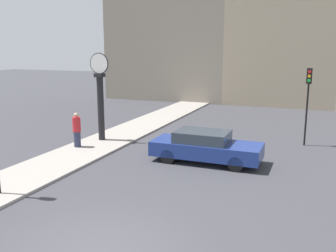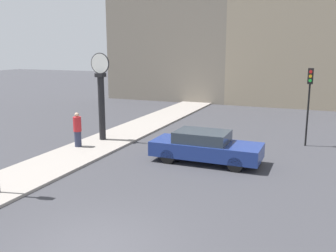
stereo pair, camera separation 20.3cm
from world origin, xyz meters
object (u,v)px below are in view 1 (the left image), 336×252
object	(u,v)px
sedan_car	(205,146)
pedestrian_red_top	(77,130)
street_clock	(100,98)
traffic_light_far	(308,91)

from	to	relation	value
sedan_car	pedestrian_red_top	bearing A→B (deg)	-177.84
sedan_car	street_clock	xyz separation A→B (m)	(-6.03, 1.44, 1.63)
street_clock	pedestrian_red_top	size ratio (longest dim) A/B	2.67
traffic_light_far	street_clock	bearing A→B (deg)	-162.58
sedan_car	traffic_light_far	bearing A→B (deg)	49.73
traffic_light_far	street_clock	world-z (taller)	street_clock
traffic_light_far	pedestrian_red_top	bearing A→B (deg)	-154.89
pedestrian_red_top	street_clock	bearing A→B (deg)	78.87
sedan_car	traffic_light_far	distance (m)	6.30
sedan_car	traffic_light_far	size ratio (longest dim) A/B	1.21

